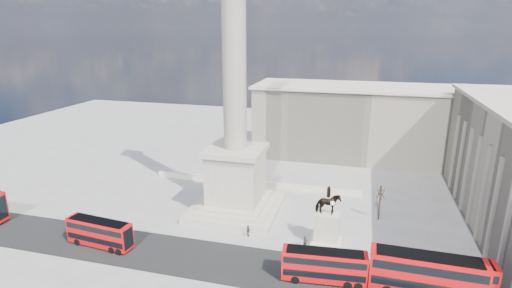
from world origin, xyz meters
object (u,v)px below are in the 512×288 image
at_px(victorian_lamp, 332,219).
at_px(red_bus_d, 440,276).
at_px(nelsons_column, 235,135).
at_px(pedestrian_walking, 305,242).
at_px(red_bus_c, 427,274).
at_px(pedestrian_standing, 402,266).
at_px(equestrian_statue, 327,224).
at_px(pedestrian_crossing, 248,231).
at_px(red_bus_a, 100,233).
at_px(red_bus_b, 325,266).

bearing_deg(victorian_lamp, red_bus_d, -31.59).
xyz_separation_m(nelsons_column, pedestrian_walking, (12.66, -8.58, -12.12)).
height_order(red_bus_c, victorian_lamp, victorian_lamp).
height_order(red_bus_c, red_bus_d, red_bus_c).
bearing_deg(red_bus_c, pedestrian_standing, 122.82).
xyz_separation_m(equestrian_statue, pedestrian_crossing, (-11.10, -0.95, -2.15)).
distance_m(red_bus_d, pedestrian_walking, 17.21).
bearing_deg(pedestrian_walking, pedestrian_standing, -44.77).
relative_size(red_bus_a, red_bus_b, 0.97).
distance_m(red_bus_b, pedestrian_crossing, 14.23).
bearing_deg(pedestrian_standing, red_bus_b, 17.92).
bearing_deg(pedestrian_walking, pedestrian_crossing, 142.37).
relative_size(red_bus_b, pedestrian_crossing, 5.93).
xyz_separation_m(red_bus_d, equestrian_statue, (-13.27, 8.06, 0.58)).
distance_m(victorian_lamp, pedestrian_standing, 10.49).
xyz_separation_m(red_bus_a, pedestrian_crossing, (18.82, 7.99, -1.19)).
height_order(red_bus_d, pedestrian_standing, red_bus_d).
bearing_deg(equestrian_statue, pedestrian_walking, -145.46).
xyz_separation_m(red_bus_b, pedestrian_crossing, (-11.74, 7.95, -1.25)).
bearing_deg(red_bus_c, red_bus_d, 15.04).
height_order(equestrian_statue, pedestrian_crossing, equestrian_statue).
relative_size(red_bus_b, equestrian_statue, 1.17).
relative_size(pedestrian_walking, pedestrian_crossing, 0.95).
relative_size(pedestrian_standing, pedestrian_crossing, 1.14).
bearing_deg(red_bus_a, pedestrian_standing, 11.55).
distance_m(red_bus_a, red_bus_d, 43.20).
bearing_deg(pedestrian_standing, nelsons_column, -31.42).
distance_m(pedestrian_standing, pedestrian_crossing, 21.09).
bearing_deg(victorian_lamp, red_bus_b, -89.85).
bearing_deg(red_bus_a, red_bus_d, 6.70).
distance_m(red_bus_b, red_bus_c, 11.28).
bearing_deg(victorian_lamp, red_bus_a, -164.17).
distance_m(red_bus_c, pedestrian_standing, 4.58).
height_order(victorian_lamp, pedestrian_walking, victorian_lamp).
bearing_deg(red_bus_b, victorian_lamp, 84.91).
distance_m(victorian_lamp, equestrian_statue, 1.09).
distance_m(nelsons_column, pedestrian_standing, 29.99).
relative_size(red_bus_a, pedestrian_crossing, 5.76).
bearing_deg(nelsons_column, pedestrian_crossing, -61.02).
bearing_deg(pedestrian_walking, nelsons_column, 114.40).
bearing_deg(red_bus_b, red_bus_d, -1.45).
xyz_separation_m(red_bus_d, victorian_lamp, (-12.66, 7.78, 1.44)).
bearing_deg(pedestrian_walking, equestrian_statue, 3.09).
height_order(red_bus_b, pedestrian_standing, red_bus_b).
xyz_separation_m(red_bus_c, red_bus_d, (1.38, 0.35, -0.17)).
relative_size(red_bus_a, pedestrian_standing, 5.07).
height_order(victorian_lamp, equestrian_statue, equestrian_statue).
bearing_deg(red_bus_b, red_bus_a, 174.82).
relative_size(red_bus_d, pedestrian_crossing, 6.77).
bearing_deg(nelsons_column, red_bus_c, -29.05).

